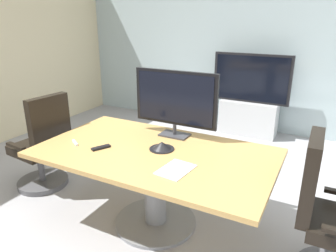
{
  "coord_description": "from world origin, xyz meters",
  "views": [
    {
      "loc": [
        1.24,
        -2.19,
        1.86
      ],
      "look_at": [
        -0.03,
        0.21,
        0.89
      ],
      "focal_mm": 33.47,
      "sensor_mm": 36.0,
      "label": 1
    }
  ],
  "objects_px": {
    "conference_table": "(155,169)",
    "wall_display_unit": "(249,108)",
    "office_chair_right": "(330,224)",
    "tv_monitor": "(175,100)",
    "remote_control": "(101,148)",
    "office_chair_left": "(44,150)",
    "conference_phone": "(162,146)"
  },
  "relations": [
    {
      "from": "conference_table",
      "to": "wall_display_unit",
      "type": "height_order",
      "value": "wall_display_unit"
    },
    {
      "from": "wall_display_unit",
      "to": "office_chair_right",
      "type": "bearing_deg",
      "value": -65.18
    },
    {
      "from": "tv_monitor",
      "to": "wall_display_unit",
      "type": "xyz_separation_m",
      "value": [
        0.17,
        2.34,
        -0.66
      ]
    },
    {
      "from": "office_chair_right",
      "to": "remote_control",
      "type": "xyz_separation_m",
      "value": [
        -1.86,
        -0.22,
        0.3
      ]
    },
    {
      "from": "conference_table",
      "to": "tv_monitor",
      "type": "relative_size",
      "value": 2.44
    },
    {
      "from": "tv_monitor",
      "to": "office_chair_left",
      "type": "bearing_deg",
      "value": -163.51
    },
    {
      "from": "conference_table",
      "to": "conference_phone",
      "type": "distance_m",
      "value": 0.22
    },
    {
      "from": "conference_table",
      "to": "wall_display_unit",
      "type": "xyz_separation_m",
      "value": [
        0.16,
        2.75,
        -0.12
      ]
    },
    {
      "from": "office_chair_left",
      "to": "wall_display_unit",
      "type": "xyz_separation_m",
      "value": [
        1.58,
        2.76,
        -0.01
      ]
    },
    {
      "from": "tv_monitor",
      "to": "wall_display_unit",
      "type": "distance_m",
      "value": 2.44
    },
    {
      "from": "office_chair_right",
      "to": "tv_monitor",
      "type": "relative_size",
      "value": 1.3
    },
    {
      "from": "conference_table",
      "to": "office_chair_right",
      "type": "xyz_separation_m",
      "value": [
        1.42,
        0.04,
        -0.11
      ]
    },
    {
      "from": "office_chair_left",
      "to": "conference_phone",
      "type": "xyz_separation_m",
      "value": [
        1.46,
        0.06,
        0.32
      ]
    },
    {
      "from": "office_chair_left",
      "to": "wall_display_unit",
      "type": "distance_m",
      "value": 3.18
    },
    {
      "from": "conference_table",
      "to": "remote_control",
      "type": "relative_size",
      "value": 12.05
    },
    {
      "from": "office_chair_left",
      "to": "conference_phone",
      "type": "bearing_deg",
      "value": 98.3
    },
    {
      "from": "wall_display_unit",
      "to": "conference_phone",
      "type": "relative_size",
      "value": 5.95
    },
    {
      "from": "office_chair_left",
      "to": "conference_phone",
      "type": "relative_size",
      "value": 4.95
    },
    {
      "from": "office_chair_left",
      "to": "office_chair_right",
      "type": "relative_size",
      "value": 1.0
    },
    {
      "from": "conference_table",
      "to": "office_chair_left",
      "type": "relative_size",
      "value": 1.88
    },
    {
      "from": "office_chair_right",
      "to": "conference_phone",
      "type": "relative_size",
      "value": 4.95
    },
    {
      "from": "conference_table",
      "to": "conference_phone",
      "type": "height_order",
      "value": "conference_phone"
    },
    {
      "from": "office_chair_left",
      "to": "tv_monitor",
      "type": "relative_size",
      "value": 1.3
    },
    {
      "from": "tv_monitor",
      "to": "remote_control",
      "type": "height_order",
      "value": "tv_monitor"
    },
    {
      "from": "office_chair_left",
      "to": "wall_display_unit",
      "type": "height_order",
      "value": "wall_display_unit"
    },
    {
      "from": "conference_phone",
      "to": "remote_control",
      "type": "height_order",
      "value": "conference_phone"
    },
    {
      "from": "conference_table",
      "to": "tv_monitor",
      "type": "distance_m",
      "value": 0.68
    },
    {
      "from": "conference_phone",
      "to": "office_chair_left",
      "type": "bearing_deg",
      "value": -177.71
    },
    {
      "from": "office_chair_right",
      "to": "wall_display_unit",
      "type": "distance_m",
      "value": 2.99
    },
    {
      "from": "remote_control",
      "to": "office_chair_right",
      "type": "bearing_deg",
      "value": 33.85
    },
    {
      "from": "remote_control",
      "to": "conference_phone",
      "type": "bearing_deg",
      "value": 53.28
    },
    {
      "from": "conference_table",
      "to": "conference_phone",
      "type": "bearing_deg",
      "value": 54.94
    }
  ]
}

